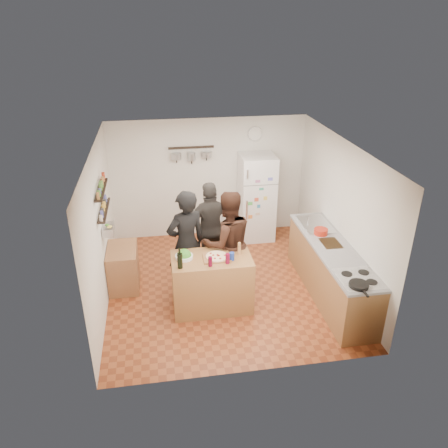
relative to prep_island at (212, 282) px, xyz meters
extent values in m
plane|color=brown|center=(0.31, 0.57, -0.46)|extent=(4.20, 4.20, 0.00)
plane|color=white|center=(0.31, 0.57, 2.04)|extent=(4.20, 4.20, 0.00)
plane|color=silver|center=(0.31, 2.67, 0.79)|extent=(4.00, 0.00, 4.00)
plane|color=silver|center=(-1.69, 0.57, 0.79)|extent=(0.00, 4.20, 4.20)
plane|color=silver|center=(2.31, 0.57, 0.79)|extent=(0.00, 4.20, 4.20)
cube|color=#9A6738|center=(0.00, 0.00, 0.00)|extent=(1.25, 0.72, 0.91)
cube|color=brown|center=(0.08, -0.02, 0.47)|extent=(0.42, 0.34, 0.02)
cylinder|color=beige|center=(0.08, -0.02, 0.48)|extent=(0.34, 0.34, 0.02)
cylinder|color=silver|center=(-0.42, 0.05, 0.48)|extent=(0.28, 0.28, 0.06)
cylinder|color=black|center=(-0.50, -0.22, 0.57)|extent=(0.08, 0.08, 0.24)
cylinder|color=#4F061C|center=(-0.05, -0.24, 0.53)|extent=(0.06, 0.06, 0.15)
cylinder|color=maroon|center=(0.22, -0.20, 0.53)|extent=(0.07, 0.07, 0.16)
cylinder|color=#AD7948|center=(0.45, 0.05, 0.54)|extent=(0.05, 0.05, 0.17)
cylinder|color=navy|center=(0.30, -0.12, 0.52)|extent=(0.08, 0.08, 0.13)
imported|color=black|center=(-0.35, 0.49, 0.47)|extent=(0.79, 0.66, 1.86)
imported|color=black|center=(0.33, 0.43, 0.46)|extent=(0.98, 0.82, 1.82)
imported|color=#2A2725|center=(0.14, 1.08, 0.42)|extent=(1.07, 0.56, 1.75)
cube|color=#9E7042|center=(2.01, 0.02, -0.01)|extent=(0.63, 2.63, 0.90)
cube|color=white|center=(2.01, -0.93, 0.46)|extent=(0.60, 0.62, 0.02)
cylinder|color=black|center=(1.91, -1.13, 0.49)|extent=(0.27, 0.27, 0.05)
cube|color=silver|center=(2.01, 0.87, 0.46)|extent=(0.50, 0.80, 0.03)
cube|color=brown|center=(2.01, 0.14, 0.46)|extent=(0.30, 0.40, 0.02)
cylinder|color=#B12514|center=(1.96, 0.48, 0.51)|extent=(0.23, 0.23, 0.10)
cube|color=white|center=(1.26, 2.32, 0.45)|extent=(0.70, 0.68, 1.80)
cylinder|color=silver|center=(1.26, 2.65, 1.69)|extent=(0.30, 0.03, 0.30)
cube|color=black|center=(-1.62, 0.77, 1.04)|extent=(0.12, 1.00, 0.02)
cube|color=black|center=(-1.62, 0.77, 1.40)|extent=(0.12, 1.00, 0.02)
cube|color=silver|center=(-1.59, 0.77, 0.69)|extent=(0.18, 0.35, 0.14)
cube|color=#95673E|center=(-1.43, 0.84, -0.09)|extent=(0.50, 0.80, 0.73)
cube|color=black|center=(-0.04, 2.57, 1.49)|extent=(0.90, 0.04, 0.04)
camera|label=1|loc=(-0.75, -5.83, 3.87)|focal=35.00mm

